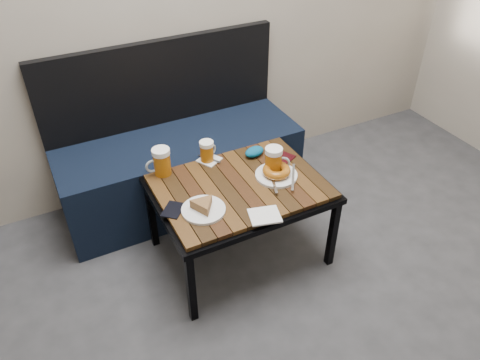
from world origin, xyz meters
name	(u,v)px	position (x,y,z in m)	size (l,w,h in m)	color
bench	(179,162)	(-0.12, 1.76, 0.27)	(1.40, 0.50, 0.95)	black
cafe_table	(240,192)	(-0.01, 1.17, 0.43)	(0.84, 0.62, 0.47)	black
beer_mug_left	(161,162)	(-0.32, 1.43, 0.54)	(0.13, 0.09, 0.14)	#A75B0D
beer_mug_centre	(207,151)	(-0.07, 1.43, 0.53)	(0.11, 0.09, 0.12)	#A75B0D
beer_mug_right	(274,160)	(0.19, 1.19, 0.54)	(0.13, 0.11, 0.14)	#A75B0D
plate_pie	(203,207)	(-0.25, 1.07, 0.49)	(0.20, 0.20, 0.06)	white
plate_bagel	(276,172)	(0.18, 1.15, 0.50)	(0.23, 0.26, 0.06)	white
napkin_left	(209,160)	(-0.06, 1.43, 0.48)	(0.14, 0.14, 0.01)	white
napkin_right	(265,216)	(-0.02, 0.91, 0.48)	(0.16, 0.15, 0.01)	white
passport_navy	(173,210)	(-0.37, 1.14, 0.47)	(0.08, 0.11, 0.01)	black
passport_burgundy	(281,156)	(0.29, 1.29, 0.48)	(0.09, 0.13, 0.01)	black
knit_pouch	(254,152)	(0.17, 1.36, 0.50)	(0.11, 0.07, 0.05)	navy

